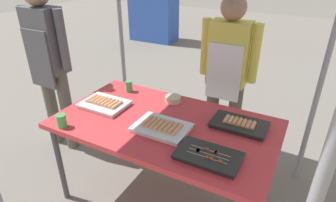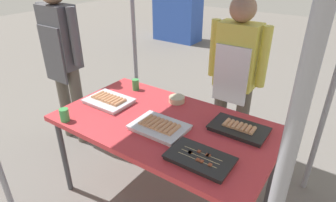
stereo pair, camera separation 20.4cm
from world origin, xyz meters
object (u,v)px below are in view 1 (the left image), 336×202
Objects in this scene: drink_cup_by_wok at (129,86)px; tray_pork_links at (162,127)px; stall_table at (165,128)px; tray_meat_skewers at (208,156)px; vendor_woman at (227,70)px; tray_grilled_sausages at (239,124)px; customer_nearby at (48,56)px; drink_cup_near_edge at (62,121)px; condiment_bowl at (173,99)px; tray_spring_rolls at (104,104)px.

tray_pork_links is at bearing -36.03° from drink_cup_by_wok.
tray_meat_skewers is at bearing -29.31° from stall_table.
stall_table is at bearing 75.75° from vendor_woman.
tray_grilled_sausages is 1.84m from customer_nearby.
customer_nearby is (-1.33, 0.17, 0.29)m from stall_table.
tray_meat_skewers is 1.10m from drink_cup_by_wok.
tray_grilled_sausages reaches higher than tray_meat_skewers.
drink_cup_near_edge is at bearing -154.91° from tray_pork_links.
tray_pork_links is at bearing -147.65° from tray_grilled_sausages.
tray_pork_links is at bearing -73.25° from condiment_bowl.
tray_pork_links is (-0.46, -0.29, 0.00)m from tray_grilled_sausages.
customer_nearby is at bearing 22.09° from vendor_woman.
tray_spring_rolls is 0.39m from drink_cup_near_edge.
vendor_woman is 0.94× the size of customer_nearby.
customer_nearby reaches higher than drink_cup_by_wok.
stall_table is at bearing 150.69° from tray_meat_skewers.
stall_table is 0.13m from tray_pork_links.
tray_meat_skewers is at bearing -29.75° from drink_cup_by_wok.
tray_meat_skewers is 2.95× the size of condiment_bowl.
tray_grilled_sausages is 0.55m from tray_pork_links.
stall_table is 4.12× the size of tray_meat_skewers.
condiment_bowl is 0.88m from drink_cup_near_edge.
drink_cup_by_wok reaches higher than tray_pork_links.
stall_table is 0.55m from tray_spring_rolls.
drink_cup_by_wok is at bearing 149.89° from stall_table.
tray_grilled_sausages is at bearing 21.43° from stall_table.
tray_pork_links is (0.03, -0.10, 0.07)m from stall_table.
tray_grilled_sausages is 0.44m from tray_meat_skewers.
tray_meat_skewers is at bearing 102.29° from vendor_woman.
tray_grilled_sausages is 0.60m from condiment_bowl.
vendor_woman reaches higher than tray_spring_rolls.
customer_nearby is (-0.81, -0.13, 0.19)m from drink_cup_by_wok.
tray_meat_skewers is 0.76m from condiment_bowl.
drink_cup_near_edge is at bearing -96.38° from drink_cup_by_wok.
tray_pork_links is 0.69m from drink_cup_by_wok.
vendor_woman is (0.17, 0.90, 0.15)m from tray_pork_links.
tray_pork_links is 2.89× the size of condiment_bowl.
drink_cup_by_wok is (-0.56, 0.41, 0.03)m from tray_pork_links.
vendor_woman reaches higher than tray_meat_skewers.
drink_cup_by_wok is 0.06× the size of customer_nearby.
tray_pork_links reaches higher than tray_meat_skewers.
stall_table is at bearing -73.29° from condiment_bowl.
drink_cup_by_wok is at bearing 150.25° from tray_meat_skewers.
drink_cup_by_wok reaches higher than drink_cup_near_edge.
customer_nearby reaches higher than vendor_woman.
stall_table is at bearing 106.87° from tray_pork_links.
tray_pork_links is 3.90× the size of drink_cup_near_edge.
tray_pork_links is 0.23× the size of customer_nearby.
drink_cup_by_wok reaches higher than condiment_bowl.
tray_pork_links reaches higher than stall_table.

